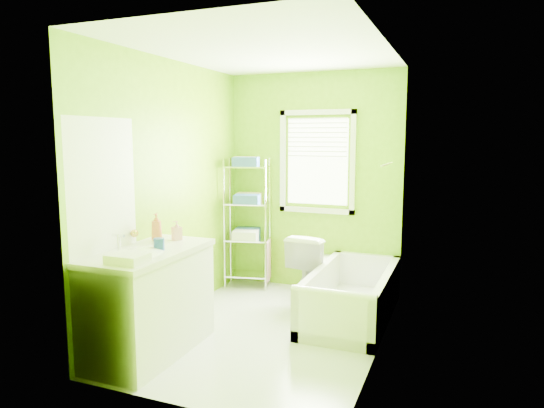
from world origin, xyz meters
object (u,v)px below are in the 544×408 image
at_px(bathtub, 351,302).
at_px(toilet, 314,265).
at_px(wire_shelf_unit, 248,208).
at_px(vanity, 150,299).

bearing_deg(bathtub, toilet, 138.19).
distance_m(bathtub, toilet, 0.75).
bearing_deg(wire_shelf_unit, vanity, -89.94).
distance_m(bathtub, vanity, 2.04).
height_order(bathtub, toilet, toilet).
xyz_separation_m(bathtub, wire_shelf_unit, (-1.43, 0.62, 0.81)).
xyz_separation_m(vanity, wire_shelf_unit, (-0.00, 2.04, 0.50)).
distance_m(bathtub, wire_shelf_unit, 1.75).
distance_m(toilet, wire_shelf_unit, 1.08).
distance_m(vanity, wire_shelf_unit, 2.10).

